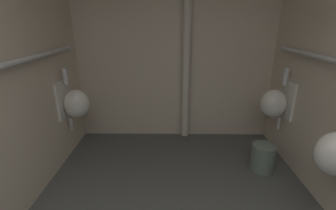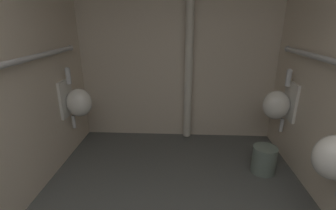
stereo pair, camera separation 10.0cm
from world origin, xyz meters
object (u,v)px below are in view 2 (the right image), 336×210
urinal_left_mid (77,102)px  urinal_right_far (278,104)px  standpipe_back_wall (189,48)px  waste_bin (264,160)px

urinal_left_mid → urinal_right_far: same height
standpipe_back_wall → waste_bin: (0.83, -0.82, -1.11)m
urinal_right_far → standpipe_back_wall: (-1.03, 0.48, 0.57)m
urinal_right_far → urinal_left_mid: bearing=-179.2°
urinal_left_mid → urinal_right_far: size_ratio=1.00×
urinal_right_far → standpipe_back_wall: bearing=154.8°
urinal_right_far → waste_bin: (-0.20, -0.33, -0.54)m
urinal_right_far → waste_bin: 0.66m
urinal_left_mid → waste_bin: size_ratio=2.46×
waste_bin → standpipe_back_wall: bearing=135.6°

